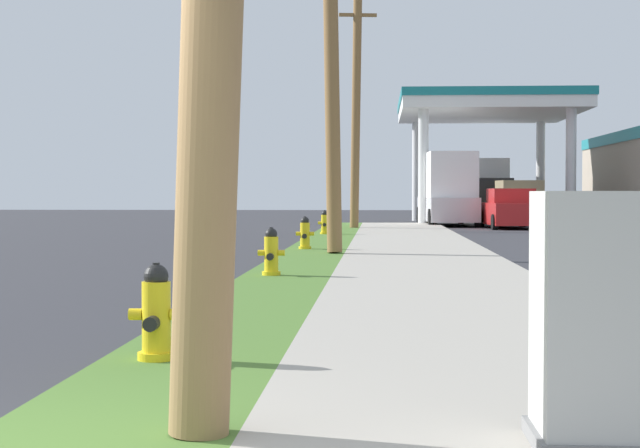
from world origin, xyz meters
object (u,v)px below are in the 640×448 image
object	(u,v)px
utility_pole_midground	(331,23)
truck_tan_at_far_bay	(515,204)
fire_hydrant_second	(271,254)
car_red_by_near_pump	(510,210)
truck_black_on_apron	(486,191)
utility_cabinet	(585,328)
fire_hydrant_nearest	(156,317)
truck_silver_at_forecourt	(447,191)
fire_hydrant_third	(305,235)
utility_pole_background	(356,111)
fire_hydrant_fourth	(325,224)

from	to	relation	value
utility_pole_midground	truck_tan_at_far_bay	world-z (taller)	utility_pole_midground
fire_hydrant_second	utility_pole_midground	world-z (taller)	utility_pole_midground
car_red_by_near_pump	truck_black_on_apron	distance (m)	10.87
fire_hydrant_second	utility_cabinet	size ratio (longest dim) A/B	0.58
car_red_by_near_pump	fire_hydrant_nearest	bearing A→B (deg)	-101.65
car_red_by_near_pump	utility_pole_midground	bearing A→B (deg)	-108.42
truck_silver_at_forecourt	utility_pole_midground	bearing A→B (deg)	-100.19
car_red_by_near_pump	truck_silver_at_forecourt	xyz separation A→B (m)	(-2.22, 3.47, 0.77)
utility_pole_midground	truck_black_on_apron	distance (m)	30.32
fire_hydrant_third	utility_pole_midground	bearing A→B (deg)	-59.51
utility_pole_background	utility_cabinet	world-z (taller)	utility_pole_background
fire_hydrant_third	utility_pole_background	bearing A→B (deg)	86.77
utility_pole_background	truck_tan_at_far_bay	size ratio (longest dim) A/B	1.53
fire_hydrant_nearest	car_red_by_near_pump	xyz separation A→B (m)	(6.83, 33.12, 0.28)
fire_hydrant_nearest	fire_hydrant_second	xyz separation A→B (m)	(0.02, 8.10, 0.00)
utility_pole_background	fire_hydrant_third	bearing A→B (deg)	-93.23
utility_pole_midground	truck_tan_at_far_bay	distance (m)	26.85
fire_hydrant_nearest	truck_silver_at_forecourt	world-z (taller)	truck_silver_at_forecourt
car_red_by_near_pump	truck_silver_at_forecourt	bearing A→B (deg)	122.65
utility_pole_midground	utility_pole_background	distance (m)	15.72
utility_cabinet	truck_black_on_apron	world-z (taller)	truck_black_on_apron
fire_hydrant_fourth	truck_black_on_apron	xyz separation A→B (m)	(7.03, 19.82, 1.04)
fire_hydrant_second	fire_hydrant_fourth	distance (m)	16.03
fire_hydrant_nearest	truck_black_on_apron	world-z (taller)	truck_black_on_apron
fire_hydrant_fourth	utility_pole_midground	xyz separation A→B (m)	(0.65, -9.60, 4.62)
truck_silver_at_forecourt	fire_hydrant_third	bearing A→B (deg)	-102.41
utility_pole_midground	utility_cabinet	bearing A→B (deg)	-82.99
fire_hydrant_third	utility_cabinet	bearing A→B (deg)	-81.41
fire_hydrant_second	truck_silver_at_forecourt	bearing A→B (deg)	80.86
fire_hydrant_nearest	fire_hydrant_third	xyz separation A→B (m)	(-0.00, 15.63, 0.00)
utility_cabinet	truck_tan_at_far_bay	xyz separation A→B (m)	(5.21, 42.56, 0.19)
fire_hydrant_third	truck_tan_at_far_bay	bearing A→B (deg)	71.95
fire_hydrant_second	fire_hydrant_fourth	bearing A→B (deg)	90.12
car_red_by_near_pump	truck_silver_at_forecourt	distance (m)	4.19
utility_pole_background	utility_cabinet	size ratio (longest dim) A/B	6.57
utility_pole_midground	truck_silver_at_forecourt	xyz separation A→B (m)	(3.97, 22.05, -3.58)
car_red_by_near_pump	truck_silver_at_forecourt	size ratio (longest dim) A/B	0.71
car_red_by_near_pump	fire_hydrant_third	bearing A→B (deg)	-111.35
fire_hydrant_fourth	truck_tan_at_far_bay	world-z (taller)	truck_tan_at_far_bay
fire_hydrant_second	car_red_by_near_pump	distance (m)	25.93
fire_hydrant_second	fire_hydrant_third	world-z (taller)	same
utility_cabinet	car_red_by_near_pump	size ratio (longest dim) A/B	0.28
truck_black_on_apron	truck_tan_at_far_bay	world-z (taller)	truck_black_on_apron
car_red_by_near_pump	truck_tan_at_far_bay	size ratio (longest dim) A/B	0.83
fire_hydrant_nearest	truck_tan_at_far_bay	world-z (taller)	truck_tan_at_far_bay
utility_cabinet	car_red_by_near_pump	xyz separation A→B (m)	(4.09, 35.64, 0.00)
utility_pole_midground	car_red_by_near_pump	world-z (taller)	utility_pole_midground
fire_hydrant_fourth	utility_pole_midground	bearing A→B (deg)	-86.11
car_red_by_near_pump	truck_tan_at_far_bay	xyz separation A→B (m)	(1.12, 6.92, 0.19)
fire_hydrant_second	truck_black_on_apron	size ratio (longest dim) A/B	0.12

